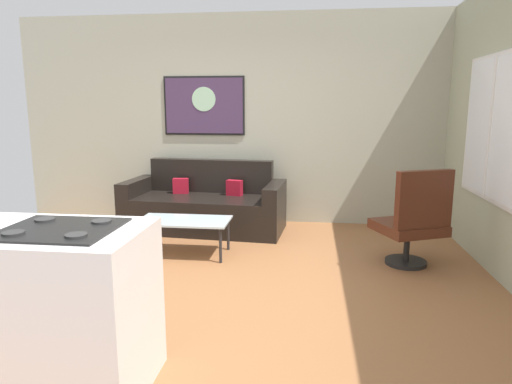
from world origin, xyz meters
TOP-DOWN VIEW (x-y plane):
  - ground at (0.00, 0.00)m, footprint 6.40×6.40m
  - back_wall at (0.00, 2.42)m, footprint 6.40×0.05m
  - couch at (-0.50, 1.88)m, footprint 2.10×1.01m
  - coffee_table at (-0.48, 0.84)m, footprint 0.98×0.52m
  - armchair at (1.88, 0.74)m, footprint 0.77×0.76m
  - kitchen_counter at (-0.73, -1.53)m, footprint 1.40×0.69m
  - wall_painting at (-0.60, 2.38)m, footprint 1.11×0.03m
  - window at (2.59, 0.90)m, footprint 0.03×1.40m

SIDE VIEW (x-z plane):
  - ground at x=0.00m, z-range -0.04..0.00m
  - couch at x=-0.50m, z-range -0.14..0.74m
  - coffee_table at x=-0.48m, z-range 0.16..0.55m
  - kitchen_counter at x=-0.73m, z-range -0.01..0.95m
  - armchair at x=1.88m, z-range -0.02..0.98m
  - window at x=2.59m, z-range 0.68..2.09m
  - back_wall at x=0.00m, z-range 0.00..2.80m
  - wall_painting at x=-0.60m, z-range 1.20..1.99m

